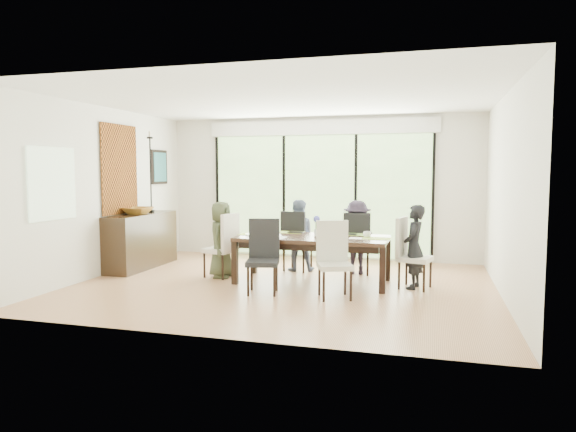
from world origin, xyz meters
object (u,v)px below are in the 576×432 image
(chair_near_right, at_px, (335,260))
(bowl, at_px, (138,211))
(chair_near_left, at_px, (263,256))
(table_top, at_px, (313,238))
(chair_left_end, at_px, (220,245))
(person_far_left, at_px, (297,235))
(chair_far_left, at_px, (298,240))
(vase, at_px, (317,232))
(person_left_end, at_px, (221,239))
(cup_a, at_px, (271,231))
(laptop, at_px, (257,235))
(cup_c, at_px, (367,234))
(chair_right_end, at_px, (415,253))
(sideboard, at_px, (142,241))
(chair_far_right, at_px, (357,243))
(person_right_end, at_px, (414,247))
(person_far_right, at_px, (357,237))
(cup_b, at_px, (321,235))

(chair_near_right, bearing_deg, bowl, 141.23)
(chair_near_left, xyz_separation_m, chair_near_right, (1.00, 0.00, 0.00))
(table_top, distance_m, chair_left_end, 1.51)
(chair_left_end, relative_size, person_far_left, 0.85)
(chair_far_left, bearing_deg, vase, 130.28)
(person_left_end, bearing_deg, chair_left_end, 87.79)
(bowl, bearing_deg, cup_a, -2.92)
(laptop, xyz_separation_m, cup_c, (1.65, 0.20, 0.03))
(chair_right_end, relative_size, sideboard, 0.61)
(chair_near_left, height_order, chair_near_right, same)
(table_top, bearing_deg, person_far_left, 118.47)
(chair_right_end, distance_m, person_left_end, 2.98)
(vase, distance_m, sideboard, 3.21)
(chair_left_end, height_order, chair_near_left, same)
(chair_far_right, height_order, vase, chair_far_right)
(person_right_end, height_order, bowl, person_right_end)
(person_far_left, distance_m, cup_c, 1.45)
(sideboard, bearing_deg, vase, -5.82)
(cup_a, distance_m, cup_c, 1.50)
(chair_left_end, height_order, person_right_end, person_right_end)
(vase, bearing_deg, chair_far_right, 57.99)
(chair_right_end, relative_size, person_right_end, 0.85)
(person_right_end, xyz_separation_m, vase, (-1.43, 0.05, 0.15))
(person_far_right, xyz_separation_m, cup_c, (0.25, -0.73, 0.14))
(chair_left_end, xyz_separation_m, chair_far_right, (2.05, 0.85, 0.00))
(chair_far_left, distance_m, cup_a, 0.78)
(cup_b, bearing_deg, chair_right_end, 4.24)
(laptop, distance_m, sideboard, 2.34)
(bowl, bearing_deg, table_top, -5.00)
(chair_right_end, distance_m, person_far_left, 2.12)
(chair_right_end, height_order, vase, chair_right_end)
(chair_left_end, distance_m, cup_b, 1.67)
(table_top, height_order, chair_right_end, chair_right_end)
(table_top, distance_m, chair_near_left, 1.02)
(chair_far_left, distance_m, cup_c, 1.48)
(chair_far_left, height_order, chair_far_right, same)
(person_left_end, relative_size, bowl, 2.42)
(table_top, xyz_separation_m, sideboard, (-3.13, 0.37, -0.20))
(chair_far_right, bearing_deg, person_left_end, 16.43)
(chair_left_end, distance_m, person_right_end, 2.98)
(chair_far_left, xyz_separation_m, cup_a, (-0.25, -0.70, 0.23))
(person_far_left, bearing_deg, chair_near_left, 74.20)
(person_left_end, height_order, cup_a, person_left_end)
(chair_near_left, relative_size, chair_near_right, 1.00)
(person_far_right, height_order, sideboard, person_far_right)
(person_left_end, height_order, person_far_right, same)
(table_top, bearing_deg, chair_right_end, -0.00)
(chair_far_right, distance_m, person_left_end, 2.20)
(chair_far_left, relative_size, person_left_end, 0.85)
(person_left_end, bearing_deg, table_top, -92.21)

